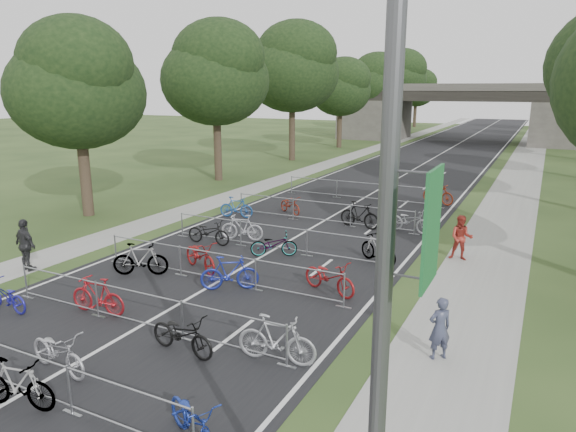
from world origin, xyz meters
name	(u,v)px	position (x,y,z in m)	size (l,w,h in m)	color
road	(439,155)	(0.00, 50.00, 0.01)	(11.00, 140.00, 0.01)	black
sidewalk_right	(527,160)	(8.00, 50.00, 0.01)	(3.00, 140.00, 0.01)	gray
sidewalk_left	(367,151)	(-7.50, 50.00, 0.01)	(2.00, 140.00, 0.01)	gray
lane_markings	(439,155)	(0.00, 50.00, 0.00)	(0.12, 140.00, 0.00)	silver
overpass_bridge	(465,113)	(0.00, 65.00, 3.53)	(31.00, 8.00, 7.05)	#484540
lamppost	(385,313)	(8.33, 2.00, 4.28)	(0.61, 0.65, 8.21)	#4C4C51
tree_left_0	(77,88)	(-11.39, 15.93, 6.49)	(6.72, 6.72, 10.25)	#33261C
tree_left_1	(216,76)	(-11.39, 27.93, 7.30)	(7.56, 7.56, 11.53)	#33261C
tree_left_2	(293,69)	(-11.39, 39.93, 8.12)	(8.40, 8.40, 12.81)	#33261C
tree_left_3	(341,88)	(-11.39, 51.93, 6.49)	(6.72, 6.72, 10.25)	#33261C
tree_left_4	(374,82)	(-11.39, 63.93, 7.30)	(7.56, 7.56, 11.53)	#33261C
tree_left_5	(399,77)	(-11.39, 75.93, 8.12)	(8.40, 8.40, 12.81)	#33261C
tree_left_6	(417,89)	(-11.39, 87.93, 6.49)	(6.72, 6.72, 10.25)	#33261C
barrier_row_1	(19,372)	(0.00, 3.60, 0.55)	(9.70, 0.08, 1.10)	#94969B
barrier_row_2	(138,309)	(0.00, 7.20, 0.55)	(9.70, 0.08, 1.10)	#94969B
barrier_row_3	(217,267)	(0.00, 11.00, 0.55)	(9.70, 0.08, 1.10)	#94969B
barrier_row_4	(273,238)	(0.00, 15.00, 0.55)	(9.70, 0.08, 1.10)	#94969B
barrier_row_5	(321,212)	(0.00, 20.00, 0.55)	(9.70, 0.08, 1.10)	#94969B
barrier_row_6	(361,191)	(0.00, 26.00, 0.55)	(9.70, 0.08, 1.10)	#94969B
bike_5	(58,352)	(-0.02, 4.61, 0.52)	(0.68, 1.96, 1.03)	#9B9BA3
bike_6	(17,384)	(0.40, 3.26, 0.55)	(0.51, 1.81, 1.09)	#94969B
bike_7	(193,421)	(4.30, 3.99, 0.49)	(0.65, 1.87, 0.98)	navy
bike_8	(6,296)	(-4.26, 6.27, 0.46)	(0.62, 1.76, 0.93)	#1D1A92
bike_9	(98,296)	(-1.66, 7.35, 0.57)	(0.53, 1.88, 1.13)	maroon
bike_10	(182,334)	(2.00, 6.60, 0.52)	(0.69, 1.97, 1.04)	black
bike_11	(277,340)	(4.30, 7.26, 0.60)	(0.57, 2.01, 1.21)	#96989D
bike_12	(140,259)	(-2.80, 10.38, 0.59)	(0.55, 1.96, 1.18)	#94969B
bike_13	(200,256)	(-1.20, 11.73, 0.57)	(0.75, 2.16, 1.14)	maroon
bike_14	(230,273)	(0.75, 10.66, 0.58)	(0.54, 1.92, 1.15)	navy
bike_15	(330,277)	(3.77, 11.88, 0.55)	(0.73, 2.09, 1.10)	maroon
bike_16	(209,232)	(-2.84, 14.55, 0.53)	(0.70, 2.02, 1.06)	black
bike_17	(242,228)	(-1.89, 15.69, 0.57)	(0.54, 1.90, 1.14)	#B3B3BB
bike_18	(274,245)	(0.39, 14.37, 0.48)	(0.64, 1.84, 0.97)	#94969B
bike_19	(378,249)	(4.30, 15.45, 0.55)	(0.52, 1.83, 1.10)	#94969B
bike_20	(236,207)	(-4.30, 19.03, 0.54)	(0.51, 1.79, 1.07)	#1B4B94
bike_21	(290,205)	(-2.21, 21.03, 0.48)	(0.63, 1.82, 0.95)	maroon
bike_22	(360,215)	(2.00, 19.94, 0.63)	(0.59, 2.09, 1.26)	black
bike_23	(410,221)	(4.30, 20.29, 0.54)	(0.72, 2.05, 1.08)	#BABCC3
bike_27	(438,194)	(4.30, 26.91, 0.60)	(0.56, 1.99, 1.20)	#A13217
pedestrian_a	(440,329)	(7.73, 9.21, 0.79)	(0.58, 0.38, 1.59)	#35394F
pedestrian_b	(461,238)	(7.02, 17.22, 0.88)	(0.85, 0.66, 1.75)	maroon
pedestrian_c	(26,245)	(-6.80, 8.90, 0.96)	(1.13, 0.47, 1.92)	#252527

